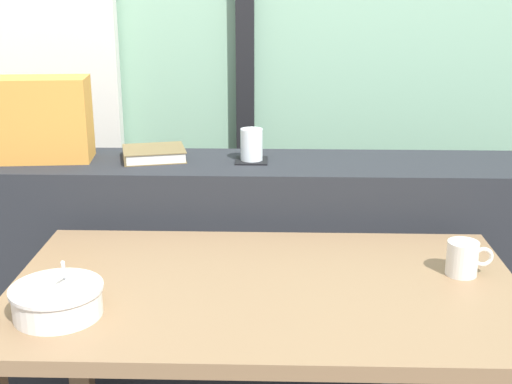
% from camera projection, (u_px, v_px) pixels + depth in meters
% --- Properties ---
extents(curtain_left_panel, '(0.56, 0.06, 2.50)m').
position_uv_depth(curtain_left_panel, '(42.00, 20.00, 2.62)').
color(curtain_left_panel, silver).
rests_on(curtain_left_panel, ground).
extents(window_divider_post, '(0.07, 0.05, 2.60)m').
position_uv_depth(window_divider_post, '(245.00, 7.00, 2.61)').
color(window_divider_post, black).
rests_on(window_divider_post, ground).
extents(dark_console_ledge, '(2.80, 0.33, 0.86)m').
position_uv_depth(dark_console_ledge, '(261.00, 287.00, 2.29)').
color(dark_console_ledge, '#23262B').
rests_on(dark_console_ledge, ground).
extents(breakfast_table, '(1.21, 0.70, 0.72)m').
position_uv_depth(breakfast_table, '(265.00, 326.00, 1.66)').
color(breakfast_table, brown).
rests_on(breakfast_table, ground).
extents(coaster_square, '(0.10, 0.10, 0.00)m').
position_uv_depth(coaster_square, '(252.00, 160.00, 2.16)').
color(coaster_square, black).
rests_on(coaster_square, dark_console_ledge).
extents(juice_glass, '(0.07, 0.07, 0.10)m').
position_uv_depth(juice_glass, '(252.00, 145.00, 2.15)').
color(juice_glass, white).
rests_on(juice_glass, coaster_square).
extents(closed_book, '(0.22, 0.20, 0.03)m').
position_uv_depth(closed_book, '(153.00, 154.00, 2.18)').
color(closed_book, brown).
rests_on(closed_book, dark_console_ledge).
extents(throw_pillow, '(0.33, 0.17, 0.26)m').
position_uv_depth(throw_pillow, '(37.00, 119.00, 2.14)').
color(throw_pillow, '#D18938').
rests_on(throw_pillow, dark_console_ledge).
extents(soup_bowl, '(0.20, 0.20, 0.14)m').
position_uv_depth(soup_bowl, '(57.00, 301.00, 1.48)').
color(soup_bowl, silver).
rests_on(soup_bowl, breakfast_table).
extents(ceramic_mug, '(0.11, 0.08, 0.08)m').
position_uv_depth(ceramic_mug, '(463.00, 258.00, 1.67)').
color(ceramic_mug, silver).
rests_on(ceramic_mug, breakfast_table).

